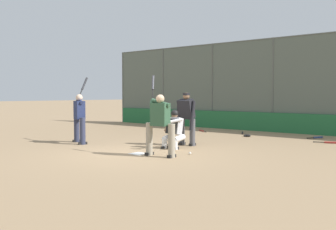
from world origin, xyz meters
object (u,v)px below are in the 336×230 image
Objects in this scene: batter_at_plate at (160,123)px; spare_bat_third_base_side at (202,131)px; baseball_loose at (190,153)px; spare_bat_near_backstop at (330,142)px; fielding_glove_on_dirt at (247,136)px; catcher_behind_plate at (173,129)px; batter_on_deck at (80,116)px; spare_bat_first_base_side at (242,133)px; spare_bat_by_padding at (317,137)px; umpire_home at (186,117)px.

spare_bat_third_base_side is at bearing -68.46° from batter_at_plate.
baseball_loose is at bearing -124.53° from batter_at_plate.
fielding_glove_on_dirt is at bearing 156.69° from spare_bat_near_backstop.
baseball_loose is (-1.11, 0.62, -0.58)m from catcher_behind_plate.
batter_on_deck is (3.93, -0.36, 0.01)m from batter_at_plate.
batter_at_plate is 2.97× the size of spare_bat_first_base_side.
batter_at_plate is 6.36m from spare_bat_near_backstop.
batter_on_deck reaches higher than baseball_loose.
spare_bat_by_padding is 6.36m from baseball_loose.
catcher_behind_plate is 16.01× the size of baseball_loose.
fielding_glove_on_dirt reaches higher than spare_bat_by_padding.
batter_at_plate reaches higher than spare_bat_near_backstop.
batter_at_plate reaches higher than catcher_behind_plate.
catcher_behind_plate is 0.69× the size of umpire_home.
spare_bat_first_base_side is at bearing -83.56° from batter_at_plate.
batter_at_plate is 2.98× the size of spare_bat_third_base_side.
batter_at_plate reaches higher than spare_bat_by_padding.
umpire_home is 4.97m from spare_bat_near_backstop.
batter_on_deck is at bearing 162.66° from spare_bat_by_padding.
batter_on_deck is 2.88× the size of spare_bat_near_backstop.
batter_on_deck is at bearing 128.70° from spare_bat_first_base_side.
batter_at_plate is at bearing 161.69° from spare_bat_first_base_side.
umpire_home reaches higher than spare_bat_by_padding.
batter_at_plate is at bearing 104.56° from umpire_home.
spare_bat_near_backstop is at bearing -128.84° from catcher_behind_plate.
spare_bat_near_backstop is 10.57× the size of baseball_loose.
umpire_home is (0.81, -2.21, 0.02)m from batter_at_plate.
batter_at_plate reaches higher than spare_bat_third_base_side.
catcher_behind_plate is at bearing 157.56° from spare_bat_first_base_side.
catcher_behind_plate is 1.56× the size of spare_bat_by_padding.
umpire_home is at bearing -83.31° from catcher_behind_plate.
umpire_home is at bearing -74.71° from batter_at_plate.
fielding_glove_on_dirt is at bearing -89.18° from batter_at_plate.
baseball_loose is (-4.36, -0.40, -0.87)m from batter_on_deck.
catcher_behind_plate reaches higher than spare_bat_near_backstop.
catcher_behind_plate is at bearing -29.10° from baseball_loose.
spare_bat_by_padding is at bearing -108.48° from batter_at_plate.
spare_bat_third_base_side is (3.19, -6.47, -0.87)m from batter_at_plate.
spare_bat_near_backstop is 1.03× the size of spare_bat_by_padding.
fielding_glove_on_dirt is (-2.63, 0.68, 0.02)m from spare_bat_third_base_side.
catcher_behind_plate is 1.61× the size of spare_bat_third_base_side.
spare_bat_third_base_side is at bearing -66.18° from umpire_home.
baseball_loose is at bearing 101.19° from fielding_glove_on_dirt.
spare_bat_by_padding is at bearing 102.35° from spare_bat_near_backstop.
spare_bat_near_backstop is (-3.25, -4.38, -0.58)m from catcher_behind_plate.
spare_bat_by_padding is 3.06m from spare_bat_first_base_side.
spare_bat_near_backstop is 1.06× the size of spare_bat_first_base_side.
catcher_behind_plate is at bearing -149.11° from spare_bat_near_backstop.
baseball_loose is at bearing 166.88° from spare_bat_first_base_side.
spare_bat_third_base_side is at bearing -65.95° from catcher_behind_plate.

